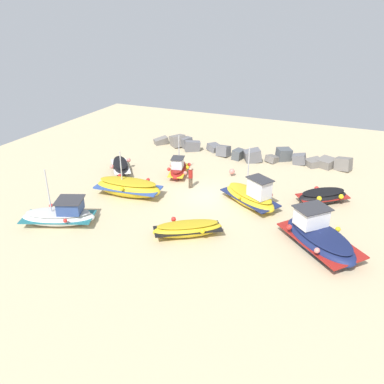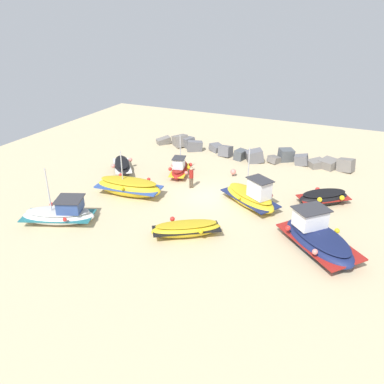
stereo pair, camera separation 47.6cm
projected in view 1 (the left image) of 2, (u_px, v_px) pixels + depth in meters
name	position (u px, v px, depth m)	size (l,w,h in m)	color
ground_plane	(210.00, 196.00, 28.31)	(45.86, 45.86, 0.00)	#C6B289
fishing_boat_0	(188.00, 229.00, 23.23)	(4.23, 3.48, 0.93)	gold
fishing_boat_1	(318.00, 236.00, 21.98)	(5.34, 5.26, 2.23)	navy
fishing_boat_2	(60.00, 215.00, 24.50)	(4.91, 3.50, 3.68)	white
fishing_boat_3	(121.00, 166.00, 32.31)	(3.24, 3.62, 0.95)	black
fishing_boat_4	(251.00, 196.00, 26.70)	(4.75, 3.92, 4.05)	gold
fishing_boat_5	(179.00, 169.00, 31.58)	(2.03, 3.46, 3.26)	maroon
fishing_boat_6	(128.00, 187.00, 28.12)	(5.03, 2.34, 3.28)	gold
fishing_boat_7	(323.00, 196.00, 27.20)	(3.72, 3.40, 1.00)	black
person_walking	(191.00, 176.00, 29.21)	(0.32, 0.32, 1.65)	brown
breakwater_rocks	(248.00, 153.00, 35.45)	(18.54, 3.03, 1.39)	slate
mooring_buoy_0	(232.00, 172.00, 31.54)	(0.45, 0.45, 0.61)	#3F3F42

